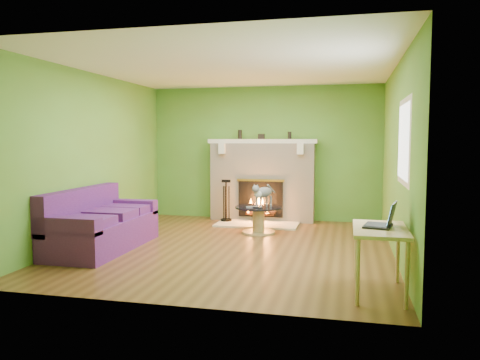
# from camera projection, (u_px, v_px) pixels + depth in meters

# --- Properties ---
(floor) EXTENTS (5.00, 5.00, 0.00)m
(floor) POSITION_uv_depth(u_px,v_px,m) (234.00, 247.00, 6.87)
(floor) COLOR #533317
(floor) RESTS_ON ground
(ceiling) EXTENTS (5.00, 5.00, 0.00)m
(ceiling) POSITION_uv_depth(u_px,v_px,m) (233.00, 67.00, 6.64)
(ceiling) COLOR white
(ceiling) RESTS_ON wall_back
(wall_back) EXTENTS (5.00, 0.00, 5.00)m
(wall_back) POSITION_uv_depth(u_px,v_px,m) (264.00, 153.00, 9.18)
(wall_back) COLOR #548029
(wall_back) RESTS_ON floor
(wall_front) EXTENTS (5.00, 0.00, 5.00)m
(wall_front) POSITION_uv_depth(u_px,v_px,m) (169.00, 169.00, 4.33)
(wall_front) COLOR #548029
(wall_front) RESTS_ON floor
(wall_left) EXTENTS (0.00, 5.00, 5.00)m
(wall_left) POSITION_uv_depth(u_px,v_px,m) (93.00, 157.00, 7.27)
(wall_left) COLOR #548029
(wall_left) RESTS_ON floor
(wall_right) EXTENTS (0.00, 5.00, 5.00)m
(wall_right) POSITION_uv_depth(u_px,v_px,m) (397.00, 160.00, 6.25)
(wall_right) COLOR #548029
(wall_right) RESTS_ON floor
(window_frame) EXTENTS (0.00, 1.20, 1.20)m
(window_frame) POSITION_uv_depth(u_px,v_px,m) (404.00, 142.00, 5.36)
(window_frame) COLOR silver
(window_frame) RESTS_ON wall_right
(window_pane) EXTENTS (0.00, 1.06, 1.06)m
(window_pane) POSITION_uv_depth(u_px,v_px,m) (403.00, 142.00, 5.36)
(window_pane) COLOR white
(window_pane) RESTS_ON wall_right
(fireplace) EXTENTS (2.10, 0.46, 1.58)m
(fireplace) POSITION_uv_depth(u_px,v_px,m) (262.00, 181.00, 9.05)
(fireplace) COLOR beige
(fireplace) RESTS_ON floor
(hearth) EXTENTS (1.50, 0.75, 0.03)m
(hearth) POSITION_uv_depth(u_px,v_px,m) (257.00, 224.00, 8.62)
(hearth) COLOR beige
(hearth) RESTS_ON floor
(mantel) EXTENTS (2.10, 0.28, 0.08)m
(mantel) POSITION_uv_depth(u_px,v_px,m) (262.00, 141.00, 8.96)
(mantel) COLOR silver
(mantel) RESTS_ON fireplace
(sofa) EXTENTS (0.89, 1.93, 0.87)m
(sofa) POSITION_uv_depth(u_px,v_px,m) (100.00, 226.00, 6.73)
(sofa) COLOR #48185C
(sofa) RESTS_ON floor
(coffee_table) EXTENTS (0.79, 0.79, 0.45)m
(coffee_table) POSITION_uv_depth(u_px,v_px,m) (259.00, 218.00, 7.87)
(coffee_table) COLOR tan
(coffee_table) RESTS_ON floor
(desk) EXTENTS (0.53, 0.92, 0.68)m
(desk) POSITION_uv_depth(u_px,v_px,m) (380.00, 236.00, 4.75)
(desk) COLOR tan
(desk) RESTS_ON floor
(cat) EXTENTS (0.45, 0.66, 0.39)m
(cat) POSITION_uv_depth(u_px,v_px,m) (264.00, 195.00, 7.87)
(cat) COLOR #5E5E63
(cat) RESTS_ON coffee_table
(remote_silver) EXTENTS (0.17, 0.11, 0.02)m
(remote_silver) POSITION_uv_depth(u_px,v_px,m) (251.00, 207.00, 7.76)
(remote_silver) COLOR gray
(remote_silver) RESTS_ON coffee_table
(remote_black) EXTENTS (0.17, 0.09, 0.02)m
(remote_black) POSITION_uv_depth(u_px,v_px,m) (258.00, 208.00, 7.68)
(remote_black) COLOR black
(remote_black) RESTS_ON coffee_table
(laptop) EXTENTS (0.37, 0.40, 0.26)m
(laptop) POSITION_uv_depth(u_px,v_px,m) (378.00, 214.00, 4.79)
(laptop) COLOR black
(laptop) RESTS_ON desk
(fire_tools) EXTENTS (0.21, 0.21, 0.79)m
(fire_tools) POSITION_uv_depth(u_px,v_px,m) (226.00, 200.00, 8.87)
(fire_tools) COLOR black
(fire_tools) RESTS_ON hearth
(mantel_vase_left) EXTENTS (0.08, 0.08, 0.18)m
(mantel_vase_left) POSITION_uv_depth(u_px,v_px,m) (240.00, 134.00, 9.08)
(mantel_vase_left) COLOR black
(mantel_vase_left) RESTS_ON mantel
(mantel_vase_right) EXTENTS (0.07, 0.07, 0.14)m
(mantel_vase_right) POSITION_uv_depth(u_px,v_px,m) (290.00, 135.00, 8.86)
(mantel_vase_right) COLOR black
(mantel_vase_right) RESTS_ON mantel
(mantel_box) EXTENTS (0.12, 0.08, 0.10)m
(mantel_box) POSITION_uv_depth(u_px,v_px,m) (261.00, 136.00, 8.99)
(mantel_box) COLOR black
(mantel_box) RESTS_ON mantel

